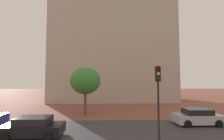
# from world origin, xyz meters

# --- Properties ---
(ground_plane) EXTENTS (120.00, 120.00, 0.00)m
(ground_plane) POSITION_xyz_m (0.00, 10.00, 0.00)
(ground_plane) COLOR brown
(street_asphalt_strip) EXTENTS (120.00, 6.34, 0.00)m
(street_asphalt_strip) POSITION_xyz_m (0.00, 8.66, 0.00)
(street_asphalt_strip) COLOR #38383D
(street_asphalt_strip) RESTS_ON ground_plane
(landmark_building) EXTENTS (23.86, 11.80, 34.17)m
(landmark_building) POSITION_xyz_m (0.40, 28.82, 11.51)
(landmark_building) COLOR #B2A893
(landmark_building) RESTS_ON ground_plane
(car_silver) EXTENTS (4.14, 2.08, 1.46)m
(car_silver) POSITION_xyz_m (7.63, 10.06, 0.70)
(car_silver) COLOR #B2B2BC
(car_silver) RESTS_ON ground_plane
(car_black) EXTENTS (4.23, 2.12, 1.43)m
(car_black) POSITION_xyz_m (-6.06, 7.27, 0.69)
(car_black) COLOR black
(car_black) RESTS_ON ground_plane
(traffic_light_pole) EXTENTS (0.28, 0.34, 4.92)m
(traffic_light_pole) POSITION_xyz_m (2.28, 4.56, 3.42)
(traffic_light_pole) COLOR black
(traffic_light_pole) RESTS_ON ground_plane
(tree_curb_far) EXTENTS (3.62, 3.62, 5.66)m
(tree_curb_far) POSITION_xyz_m (-3.34, 14.63, 4.01)
(tree_curb_far) COLOR brown
(tree_curb_far) RESTS_ON ground_plane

